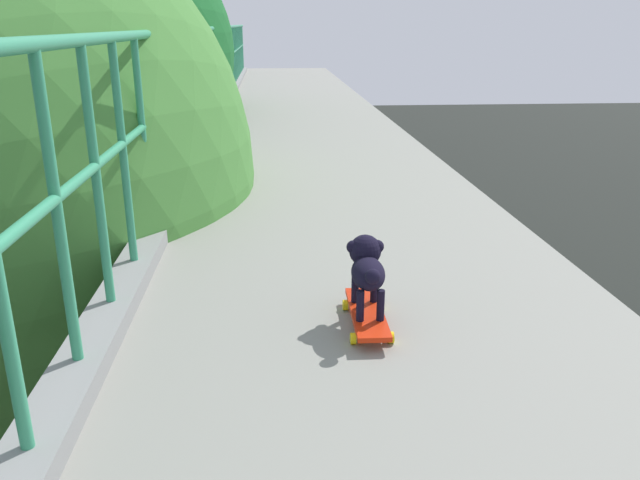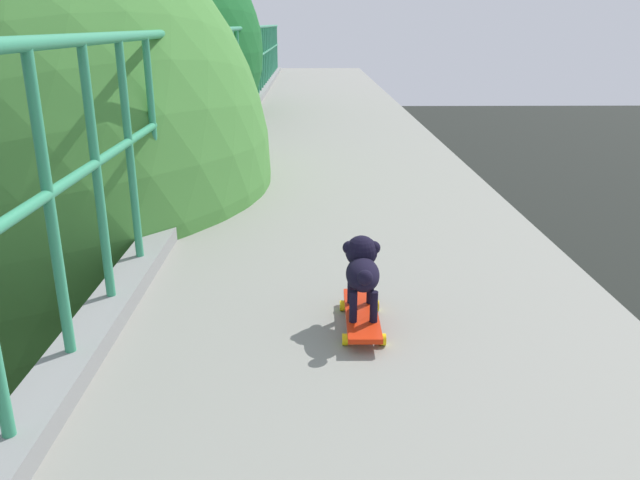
# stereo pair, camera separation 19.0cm
# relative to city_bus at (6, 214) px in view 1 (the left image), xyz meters

# --- Properties ---
(city_bus) EXTENTS (2.72, 10.10, 2.98)m
(city_bus) POSITION_rel_city_bus_xyz_m (0.00, 0.00, 0.00)
(city_bus) COLOR white
(city_bus) RESTS_ON ground
(roadside_tree_far) EXTENTS (5.28, 5.28, 9.36)m
(roadside_tree_far) POSITION_rel_city_bus_xyz_m (5.52, -9.93, 5.43)
(roadside_tree_far) COLOR #4F3328
(roadside_tree_far) RESTS_ON ground
(toy_skateboard) EXTENTS (0.20, 0.55, 0.08)m
(toy_skateboard) POSITION_rel_city_bus_xyz_m (9.14, -17.61, 4.59)
(toy_skateboard) COLOR red
(toy_skateboard) RESTS_ON overpass_deck
(small_dog) EXTENTS (0.18, 0.40, 0.34)m
(small_dog) POSITION_rel_city_bus_xyz_m (9.14, -17.57, 4.81)
(small_dog) COLOR black
(small_dog) RESTS_ON toy_skateboard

